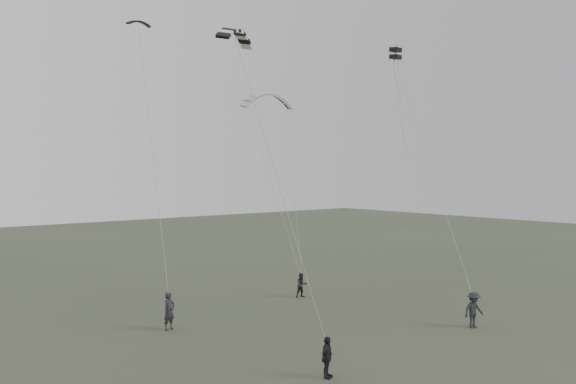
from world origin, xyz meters
TOP-DOWN VIEW (x-y plane):
  - ground at (0.00, 0.00)m, footprint 140.00×140.00m
  - flyer_left at (-5.66, 7.25)m, footprint 0.79×0.63m
  - flyer_right at (4.24, 8.57)m, footprint 0.86×0.75m
  - flyer_center at (-4.11, -2.55)m, footprint 1.01×0.76m
  - flyer_far at (6.43, -2.22)m, footprint 1.29×0.92m
  - kite_dark_small at (-4.82, 12.28)m, footprint 1.35×0.50m
  - kite_pale_large at (7.04, 15.74)m, footprint 4.32×2.19m
  - kite_striped at (-3.44, 4.58)m, footprint 2.73×1.98m
  - kite_box at (8.93, 5.03)m, footprint 0.67×0.73m

SIDE VIEW (x-z plane):
  - ground at x=0.00m, z-range 0.00..0.00m
  - flyer_right at x=4.24m, z-range 0.00..1.52m
  - flyer_center at x=-4.11m, z-range 0.00..1.60m
  - flyer_far at x=6.43m, z-range 0.00..1.82m
  - flyer_left at x=-5.66m, z-range 0.00..1.88m
  - kite_pale_large at x=7.04m, z-range 12.86..14.73m
  - kite_striped at x=-3.44m, z-range 14.10..15.28m
  - kite_box at x=8.93m, z-range 14.94..15.69m
  - kite_dark_small at x=-4.82m, z-range 16.18..16.72m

